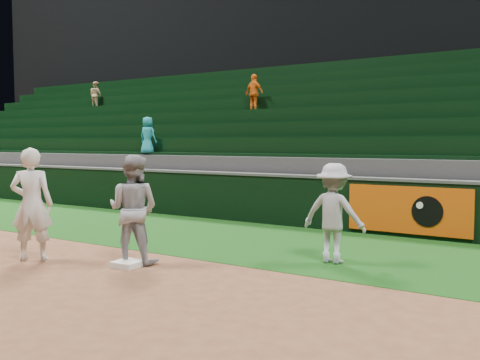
% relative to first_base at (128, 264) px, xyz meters
% --- Properties ---
extents(ground, '(70.00, 70.00, 0.00)m').
position_rel_first_base_xyz_m(ground, '(0.09, 0.12, -0.05)').
color(ground, brown).
rests_on(ground, ground).
extents(foul_grass, '(36.00, 4.20, 0.01)m').
position_rel_first_base_xyz_m(foul_grass, '(0.09, 3.12, -0.04)').
color(foul_grass, '#0E380E').
rests_on(foul_grass, ground).
extents(upper_deck, '(40.00, 12.00, 12.00)m').
position_rel_first_base_xyz_m(upper_deck, '(0.09, 17.57, 5.95)').
color(upper_deck, black).
rests_on(upper_deck, ground).
extents(first_base, '(0.45, 0.45, 0.10)m').
position_rel_first_base_xyz_m(first_base, '(0.00, 0.00, 0.00)').
color(first_base, white).
rests_on(first_base, ground).
extents(first_baseman, '(0.84, 0.79, 1.94)m').
position_rel_first_base_xyz_m(first_baseman, '(-1.70, -0.55, 0.92)').
color(first_baseman, silver).
rests_on(first_baseman, ground).
extents(baserunner, '(1.05, 0.92, 1.82)m').
position_rel_first_base_xyz_m(baserunner, '(-0.11, 0.25, 0.86)').
color(baserunner, '#909299').
rests_on(baserunner, ground).
extents(base_coach, '(1.10, 0.65, 1.67)m').
position_rel_first_base_xyz_m(base_coach, '(2.70, 2.08, 0.80)').
color(base_coach, '#9D9FAA').
rests_on(base_coach, foul_grass).
extents(field_wall, '(36.00, 0.45, 1.25)m').
position_rel_first_base_xyz_m(field_wall, '(0.11, 5.32, 0.59)').
color(field_wall, black).
rests_on(field_wall, ground).
extents(stadium_seating, '(36.00, 5.95, 4.85)m').
position_rel_first_base_xyz_m(stadium_seating, '(0.08, 9.09, 1.65)').
color(stadium_seating, '#343436').
rests_on(stadium_seating, ground).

